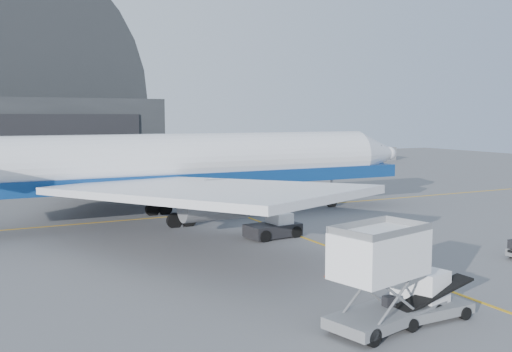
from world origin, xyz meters
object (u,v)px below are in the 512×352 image
airliner (168,165)px  pushback_tug (274,228)px  catering_truck (387,278)px  belt_loader_a (426,309)px

airliner → pushback_tug: airliner is taller
catering_truck → belt_loader_a: 2.75m
catering_truck → pushback_tug: size_ratio=1.54×
catering_truck → pushback_tug: bearing=62.5°
catering_truck → belt_loader_a: (2.16, -0.27, -1.68)m
pushback_tug → belt_loader_a: size_ratio=0.92×
airliner → belt_loader_a: airliner is taller
airliner → belt_loader_a: (2.76, -29.93, -4.54)m
airliner → belt_loader_a: size_ratio=10.78×
catering_truck → pushback_tug: 19.72m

